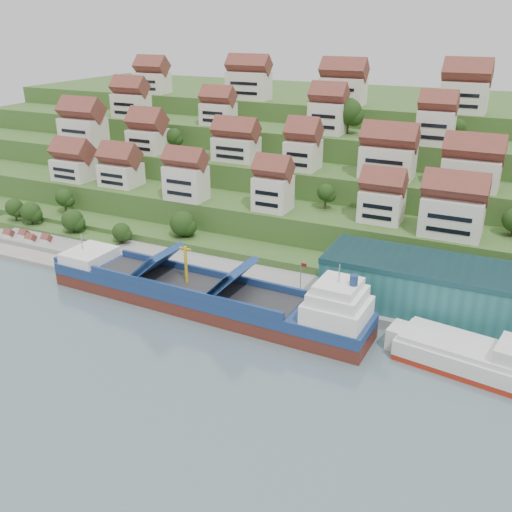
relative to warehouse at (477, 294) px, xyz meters
The scene contains 11 objects.
ground 55.18m from the warehouse, 161.90° to the right, with size 300.00×300.00×0.00m, color slate.
quay 32.64m from the warehouse, behind, with size 180.00×14.00×2.20m, color gray.
pebble_beach 110.32m from the warehouse, behind, with size 45.00×20.00×1.00m, color gray.
hillside 101.03m from the warehouse, 121.00° to the left, with size 260.00×128.00×31.00m.
hillside_village 68.86m from the warehouse, 139.78° to the left, with size 156.57×62.69×28.97m.
hillside_trees 72.68m from the warehouse, 157.21° to the left, with size 140.36×62.11×32.11m.
warehouse is the anchor object (origin of this frame).
flagpole 34.60m from the warehouse, 168.33° to the right, with size 1.28×0.16×8.00m.
beach_huts 112.29m from the warehouse, behind, with size 14.40×3.70×2.20m.
cargo_ship 53.03m from the warehouse, 161.80° to the right, with size 72.46×13.82×15.92m.
second_ship 16.81m from the warehouse, 80.95° to the right, with size 27.77×13.81×7.71m.
Camera 1 is at (55.87, -90.73, 56.76)m, focal length 40.00 mm.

